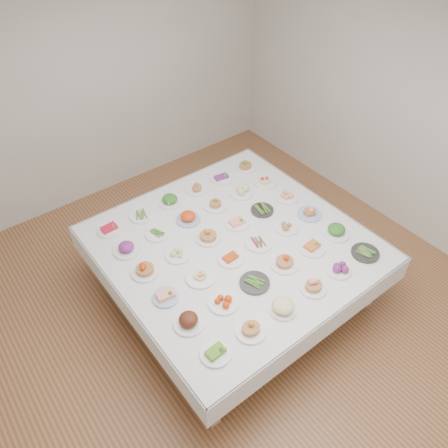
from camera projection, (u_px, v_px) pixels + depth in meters
room_envelope at (220, 152)px, 3.49m from camera, size 5.02×5.02×2.81m
display_table at (233, 246)px, 4.31m from camera, size 2.40×2.40×0.75m
dish_0 at (216, 351)px, 3.33m from camera, size 0.24×0.24×0.11m
dish_1 at (251, 328)px, 3.47m from camera, size 0.25×0.25×0.13m
dish_2 at (283, 305)px, 3.62m from camera, size 0.24×0.24×0.15m
dish_3 at (314, 284)px, 3.79m from camera, size 0.23×0.23×0.14m
dish_4 at (339, 267)px, 3.95m from camera, size 0.23×0.23×0.11m
dish_5 at (365, 252)px, 4.13m from camera, size 0.26×0.26×0.05m
dish_6 at (188, 320)px, 3.52m from camera, size 0.25×0.25×0.14m
dish_7 at (223, 300)px, 3.68m from camera, size 0.26×0.26×0.11m
dish_8 at (255, 282)px, 3.86m from camera, size 0.27×0.27×0.06m
dish_9 at (285, 260)px, 4.00m from camera, size 0.26×0.26×0.15m
dish_10 at (312, 246)px, 4.17m from camera, size 0.26×0.26×0.10m
dish_11 at (337, 228)px, 4.30m from camera, size 0.27×0.27×0.16m
dish_12 at (166, 295)px, 3.73m from camera, size 0.23×0.23×0.10m
dish_13 at (200, 274)px, 3.89m from camera, size 0.27×0.27×0.12m
dish_14 at (231, 257)px, 4.07m from camera, size 0.24×0.24×0.09m
dish_15 at (259, 242)px, 4.23m from camera, size 0.26×0.26×0.06m
dish_16 at (286, 226)px, 4.38m from camera, size 0.23×0.23×0.09m
dish_17 at (310, 211)px, 4.52m from camera, size 0.25×0.25×0.13m
dish_18 at (145, 267)px, 3.92m from camera, size 0.25×0.25×0.16m
dish_19 at (178, 253)px, 4.10m from camera, size 0.24×0.24×0.09m
dish_20 at (208, 234)px, 4.25m from camera, size 0.24×0.24×0.15m
dish_21 at (237, 221)px, 4.43m from camera, size 0.24×0.24×0.11m
dish_22 at (262, 209)px, 4.59m from camera, size 0.24×0.24×0.06m
dish_23 at (287, 195)px, 4.74m from camera, size 0.26×0.26×0.10m
dish_24 at (126, 247)px, 4.13m from camera, size 0.25×0.25×0.13m
dish_25 at (157, 234)px, 4.33m from camera, size 0.23×0.23×0.05m
dish_26 at (188, 215)px, 4.46m from camera, size 0.25×0.25×0.14m
dish_27 at (215, 203)px, 4.62m from camera, size 0.24×0.24×0.13m
dish_28 at (241, 190)px, 4.79m from camera, size 0.26×0.26×0.12m
dish_29 at (265, 179)px, 4.94m from camera, size 0.27×0.27×0.13m
dish_30 at (109, 228)px, 4.36m from camera, size 0.24×0.24×0.10m
dish_31 at (141, 215)px, 4.53m from camera, size 0.24×0.24×0.05m
dish_32 at (170, 199)px, 4.67m from camera, size 0.24×0.24×0.13m
dish_33 at (197, 188)px, 4.84m from camera, size 0.23×0.23×0.09m
dish_34 at (221, 177)px, 5.00m from camera, size 0.24×0.24×0.10m
dish_35 at (245, 164)px, 5.14m from camera, size 0.24×0.24×0.13m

